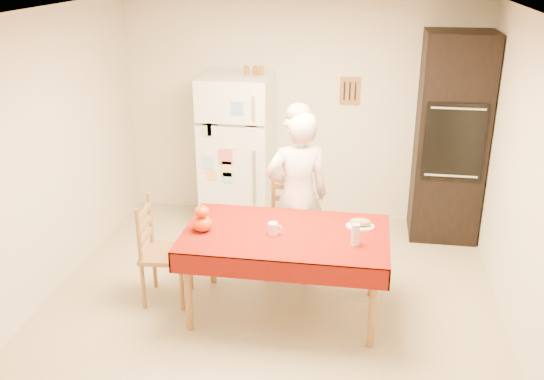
% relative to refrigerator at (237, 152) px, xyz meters
% --- Properties ---
extents(floor, '(4.50, 4.50, 0.00)m').
position_rel_refrigerator_xyz_m(floor, '(0.65, -1.88, -0.85)').
color(floor, tan).
rests_on(floor, ground).
extents(room_shell, '(4.02, 4.52, 2.51)m').
position_rel_refrigerator_xyz_m(room_shell, '(0.65, -1.88, 0.77)').
color(room_shell, beige).
rests_on(room_shell, ground).
extents(refrigerator, '(0.75, 0.74, 1.70)m').
position_rel_refrigerator_xyz_m(refrigerator, '(0.00, 0.00, 0.00)').
color(refrigerator, white).
rests_on(refrigerator, floor).
extents(oven_cabinet, '(0.70, 0.62, 2.20)m').
position_rel_refrigerator_xyz_m(oven_cabinet, '(2.28, 0.05, 0.25)').
color(oven_cabinet, black).
rests_on(oven_cabinet, floor).
extents(dining_table, '(1.70, 1.00, 0.76)m').
position_rel_refrigerator_xyz_m(dining_table, '(0.79, -1.79, -0.16)').
color(dining_table, brown).
rests_on(dining_table, floor).
extents(chair_far, '(0.43, 0.41, 0.95)m').
position_rel_refrigerator_xyz_m(chair_far, '(0.73, -1.06, -0.34)').
color(chair_far, brown).
rests_on(chair_far, floor).
extents(chair_left, '(0.43, 0.45, 0.95)m').
position_rel_refrigerator_xyz_m(chair_left, '(-0.34, -1.75, -0.34)').
color(chair_left, brown).
rests_on(chair_left, floor).
extents(seated_woman, '(0.70, 0.57, 1.64)m').
position_rel_refrigerator_xyz_m(seated_woman, '(0.81, -1.14, -0.03)').
color(seated_woman, silver).
rests_on(seated_woman, floor).
extents(coffee_mug, '(0.08, 0.08, 0.10)m').
position_rel_refrigerator_xyz_m(coffee_mug, '(0.69, -1.84, -0.04)').
color(coffee_mug, silver).
rests_on(coffee_mug, dining_table).
extents(pumpkin_lower, '(0.17, 0.17, 0.13)m').
position_rel_refrigerator_xyz_m(pumpkin_lower, '(0.10, -1.86, -0.02)').
color(pumpkin_lower, '#EA4605').
rests_on(pumpkin_lower, dining_table).
extents(pumpkin_upper, '(0.12, 0.12, 0.09)m').
position_rel_refrigerator_xyz_m(pumpkin_upper, '(0.10, -1.86, 0.09)').
color(pumpkin_upper, '#E25805').
rests_on(pumpkin_upper, pumpkin_lower).
extents(wine_glass, '(0.07, 0.07, 0.18)m').
position_rel_refrigerator_xyz_m(wine_glass, '(1.37, -1.92, -0.00)').
color(wine_glass, silver).
rests_on(wine_glass, dining_table).
extents(bread_plate, '(0.24, 0.24, 0.02)m').
position_rel_refrigerator_xyz_m(bread_plate, '(1.40, -1.59, -0.08)').
color(bread_plate, white).
rests_on(bread_plate, dining_table).
extents(bread_loaf, '(0.18, 0.10, 0.06)m').
position_rel_refrigerator_xyz_m(bread_loaf, '(1.40, -1.59, -0.04)').
color(bread_loaf, '#A28350').
rests_on(bread_loaf, bread_plate).
extents(spice_jar_left, '(0.05, 0.05, 0.10)m').
position_rel_refrigerator_xyz_m(spice_jar_left, '(0.11, 0.05, 0.90)').
color(spice_jar_left, brown).
rests_on(spice_jar_left, refrigerator).
extents(spice_jar_mid, '(0.05, 0.05, 0.10)m').
position_rel_refrigerator_xyz_m(spice_jar_mid, '(0.20, 0.05, 0.90)').
color(spice_jar_mid, brown).
rests_on(spice_jar_mid, refrigerator).
extents(spice_jar_right, '(0.05, 0.05, 0.10)m').
position_rel_refrigerator_xyz_m(spice_jar_right, '(0.27, 0.05, 0.90)').
color(spice_jar_right, brown).
rests_on(spice_jar_right, refrigerator).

